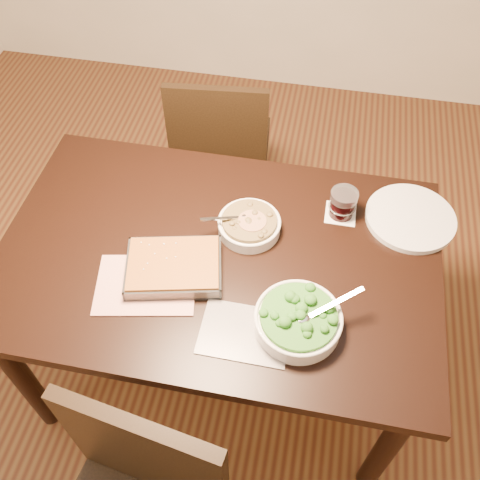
# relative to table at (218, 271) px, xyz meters

# --- Properties ---
(ground) EXTENTS (4.00, 4.00, 0.00)m
(ground) POSITION_rel_table_xyz_m (0.00, 0.00, -0.65)
(ground) COLOR #462214
(ground) RESTS_ON ground
(table) EXTENTS (1.40, 0.90, 0.75)m
(table) POSITION_rel_table_xyz_m (0.00, 0.00, 0.00)
(table) COLOR black
(table) RESTS_ON ground
(magazine_a) EXTENTS (0.33, 0.27, 0.01)m
(magazine_a) POSITION_rel_table_xyz_m (-0.19, -0.16, 0.10)
(magazine_a) COLOR #C34037
(magazine_a) RESTS_ON table
(magazine_b) EXTENTS (0.25, 0.18, 0.00)m
(magazine_b) POSITION_rel_table_xyz_m (0.14, -0.26, 0.10)
(magazine_b) COLOR #292830
(magazine_b) RESTS_ON table
(coaster) EXTENTS (0.10, 0.10, 0.00)m
(coaster) POSITION_rel_table_xyz_m (0.37, 0.24, 0.10)
(coaster) COLOR white
(coaster) RESTS_ON table
(stew_bowl) EXTENTS (0.22, 0.21, 0.08)m
(stew_bowl) POSITION_rel_table_xyz_m (0.08, 0.11, 0.12)
(stew_bowl) COLOR white
(stew_bowl) RESTS_ON table
(broccoli_bowl) EXTENTS (0.26, 0.25, 0.10)m
(broccoli_bowl) POSITION_rel_table_xyz_m (0.28, -0.21, 0.13)
(broccoli_bowl) COLOR white
(broccoli_bowl) RESTS_ON table
(baking_dish) EXTENTS (0.33, 0.27, 0.05)m
(baking_dish) POSITION_rel_table_xyz_m (-0.11, -0.09, 0.12)
(baking_dish) COLOR silver
(baking_dish) RESTS_ON table
(wine_tumbler) EXTENTS (0.09, 0.09, 0.10)m
(wine_tumbler) POSITION_rel_table_xyz_m (0.37, 0.24, 0.15)
(wine_tumbler) COLOR black
(wine_tumbler) RESTS_ON coaster
(dinner_plate) EXTENTS (0.30, 0.30, 0.02)m
(dinner_plate) POSITION_rel_table_xyz_m (0.60, 0.26, 0.11)
(dinner_plate) COLOR silver
(dinner_plate) RESTS_ON table
(chair_far) EXTENTS (0.45, 0.45, 0.88)m
(chair_far) POSITION_rel_table_xyz_m (-0.16, 0.78, -0.16)
(chair_far) COLOR black
(chair_far) RESTS_ON ground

